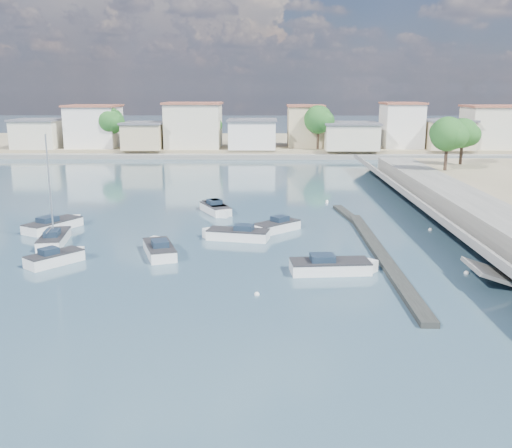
{
  "coord_description": "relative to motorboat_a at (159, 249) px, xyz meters",
  "views": [
    {
      "loc": [
        -1.67,
        -30.74,
        12.19
      ],
      "look_at": [
        -2.37,
        14.63,
        1.4
      ],
      "focal_mm": 40.0,
      "sensor_mm": 36.0,
      "label": 1
    }
  ],
  "objects": [
    {
      "name": "mooring_buoys",
      "position": [
        17.32,
        5.15,
        -0.33
      ],
      "size": [
        15.45,
        29.79,
        0.33
      ],
      "color": "white",
      "rests_on": "ground"
    },
    {
      "name": "breakwater",
      "position": [
        16.55,
        2.17,
        -0.21
      ],
      "size": [
        2.0,
        31.02,
        0.35
      ],
      "color": "black",
      "rests_on": "ground"
    },
    {
      "name": "motorboat_b",
      "position": [
        -6.85,
        -2.42,
        -0.0
      ],
      "size": [
        3.78,
        4.09,
        1.48
      ],
      "color": "white",
      "rests_on": "ground"
    },
    {
      "name": "motorboat_d",
      "position": [
        8.81,
        7.17,
        -0.0
      ],
      "size": [
        4.46,
        4.34,
        1.48
      ],
      "color": "white",
      "rests_on": "ground"
    },
    {
      "name": "motorboat_e",
      "position": [
        -10.65,
        7.76,
        -0.0
      ],
      "size": [
        4.35,
        5.63,
        1.48
      ],
      "color": "white",
      "rests_on": "ground"
    },
    {
      "name": "far_town",
      "position": [
        20.35,
        66.4,
        4.56
      ],
      "size": [
        113.01,
        12.8,
        8.35
      ],
      "color": "beige",
      "rests_on": "far_shore_land"
    },
    {
      "name": "motorboat_f",
      "position": [
        2.82,
        15.91,
        -0.0
      ],
      "size": [
        3.01,
        4.52,
        1.48
      ],
      "color": "white",
      "rests_on": "ground"
    },
    {
      "name": "sailboat",
      "position": [
        -9.0,
        3.03,
        0.04
      ],
      "size": [
        2.6,
        5.95,
        9.0
      ],
      "color": "white",
      "rests_on": "ground"
    },
    {
      "name": "motorboat_g",
      "position": [
        3.13,
        14.58,
        0.0
      ],
      "size": [
        3.59,
        4.98,
        1.48
      ],
      "color": "white",
      "rests_on": "ground"
    },
    {
      "name": "shore_trees",
      "position": [
        17.98,
        57.6,
        5.84
      ],
      "size": [
        74.56,
        38.32,
        7.92
      ],
      "color": "#38281E",
      "rests_on": "ground"
    },
    {
      "name": "motorboat_h",
      "position": [
        12.73,
        -4.16,
        -0.0
      ],
      "size": [
        6.09,
        2.6,
        1.48
      ],
      "color": "white",
      "rests_on": "ground"
    },
    {
      "name": "motorboat_c",
      "position": [
        5.52,
        4.52,
        0.0
      ],
      "size": [
        5.73,
        2.92,
        1.48
      ],
      "color": "white",
      "rests_on": "ground"
    },
    {
      "name": "motorboat_a",
      "position": [
        0.0,
        0.0,
        0.0
      ],
      "size": [
        3.32,
        5.37,
        1.48
      ],
      "color": "white",
      "rests_on": "ground"
    },
    {
      "name": "far_shore_land",
      "position": [
        9.64,
        81.48,
        0.32
      ],
      "size": [
        160.0,
        40.0,
        1.4
      ],
      "primitive_type": "cube",
      "color": "gray",
      "rests_on": "ground"
    },
    {
      "name": "ground",
      "position": [
        9.64,
        29.48,
        -0.38
      ],
      "size": [
        400.0,
        400.0,
        0.0
      ],
      "primitive_type": "plane",
      "color": "#304B61",
      "rests_on": "ground"
    },
    {
      "name": "far_shore_quay",
      "position": [
        9.64,
        60.48,
        0.02
      ],
      "size": [
        160.0,
        2.5,
        0.8
      ],
      "primitive_type": "cube",
      "color": "slate",
      "rests_on": "ground"
    }
  ]
}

